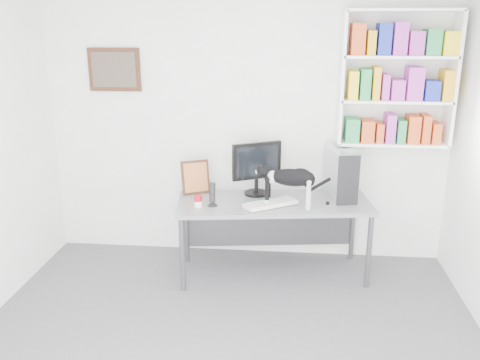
# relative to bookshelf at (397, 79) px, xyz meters

# --- Properties ---
(room) EXTENTS (4.01, 4.01, 2.70)m
(room) POSITION_rel_bookshelf_xyz_m (-1.40, -1.85, -0.50)
(room) COLOR #57575C
(room) RESTS_ON ground
(bookshelf) EXTENTS (1.03, 0.28, 1.24)m
(bookshelf) POSITION_rel_bookshelf_xyz_m (0.00, 0.00, 0.00)
(bookshelf) COLOR white
(bookshelf) RESTS_ON room
(wall_art) EXTENTS (0.52, 0.04, 0.42)m
(wall_art) POSITION_rel_bookshelf_xyz_m (-2.70, 0.12, 0.05)
(wall_art) COLOR #472A17
(wall_art) RESTS_ON room
(desk) EXTENTS (1.87, 0.93, 0.75)m
(desk) POSITION_rel_bookshelf_xyz_m (-1.09, -0.35, -1.48)
(desk) COLOR slate
(desk) RESTS_ON room
(monitor) EXTENTS (0.55, 0.44, 0.53)m
(monitor) POSITION_rel_bookshelf_xyz_m (-1.27, -0.16, -0.84)
(monitor) COLOR black
(monitor) RESTS_ON desk
(keyboard) EXTENTS (0.52, 0.42, 0.04)m
(keyboard) POSITION_rel_bookshelf_xyz_m (-1.12, -0.47, -1.09)
(keyboard) COLOR silver
(keyboard) RESTS_ON desk
(pc_tower) EXTENTS (0.30, 0.51, 0.48)m
(pc_tower) POSITION_rel_bookshelf_xyz_m (-0.47, -0.17, -0.86)
(pc_tower) COLOR silver
(pc_tower) RESTS_ON desk
(speaker) EXTENTS (0.11, 0.11, 0.23)m
(speaker) POSITION_rel_bookshelf_xyz_m (-1.65, -0.52, -0.99)
(speaker) COLOR black
(speaker) RESTS_ON desk
(leaning_print) EXTENTS (0.29, 0.21, 0.34)m
(leaning_print) POSITION_rel_bookshelf_xyz_m (-1.86, -0.18, -0.94)
(leaning_print) COLOR #472A17
(leaning_print) RESTS_ON desk
(soup_can) EXTENTS (0.10, 0.10, 0.11)m
(soup_can) POSITION_rel_bookshelf_xyz_m (-1.77, -0.56, -1.05)
(soup_can) COLOR #A50E1B
(soup_can) RESTS_ON desk
(cat) EXTENTS (0.62, 0.24, 0.37)m
(cat) POSITION_rel_bookshelf_xyz_m (-0.95, -0.47, -0.92)
(cat) COLOR black
(cat) RESTS_ON desk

